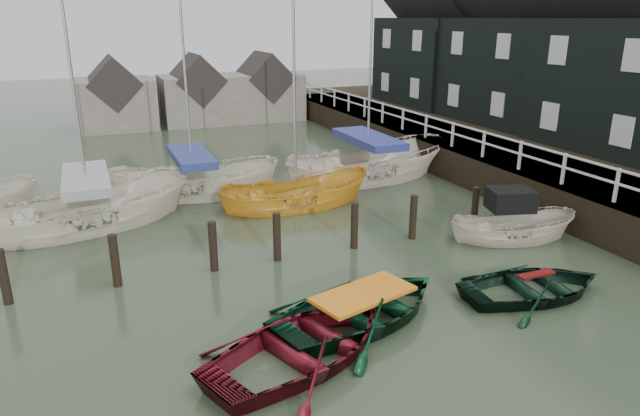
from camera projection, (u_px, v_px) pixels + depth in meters
name	position (u px, v px, depth m)	size (l,w,h in m)	color
ground	(363.00, 298.00, 13.96)	(120.00, 120.00, 0.00)	#2D3924
pier	(452.00, 152.00, 25.91)	(3.04, 32.00, 2.70)	black
land_strip	(545.00, 157.00, 28.12)	(14.00, 38.00, 1.50)	black
quay_houses	(583.00, 38.00, 25.14)	(6.52, 28.14, 10.01)	black
mooring_pilings	(280.00, 243.00, 16.03)	(13.72, 0.22, 1.80)	black
far_sheds	(194.00, 94.00, 36.47)	(14.00, 4.08, 4.39)	#665B51
rowboat_red	(305.00, 360.00, 11.44)	(3.15, 4.41, 0.91)	#520B14
rowboat_green	(363.00, 321.00, 12.92)	(3.21, 4.49, 0.93)	black
rowboat_dkgreen	(533.00, 296.00, 14.09)	(2.70, 3.77, 0.78)	black
motorboat	(511.00, 237.00, 17.58)	(4.16, 2.51, 2.34)	beige
sailboat_a	(92.00, 224.00, 18.78)	(7.39, 4.30, 10.69)	beige
sailboat_b	(194.00, 193.00, 22.07)	(7.01, 4.10, 12.42)	beige
sailboat_c	(296.00, 205.00, 20.82)	(5.66, 2.17, 9.50)	gold
sailboat_d	(367.00, 177.00, 24.24)	(7.74, 3.36, 13.15)	silver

